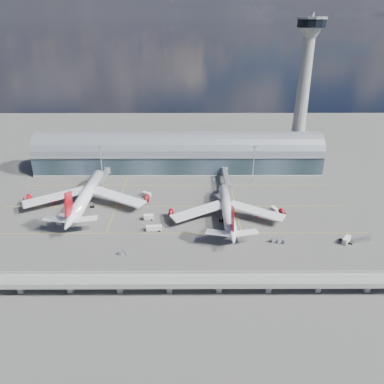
{
  "coord_description": "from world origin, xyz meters",
  "views": [
    {
      "loc": [
        8.63,
        -174.77,
        101.72
      ],
      "look_at": [
        9.38,
        10.0,
        14.0
      ],
      "focal_mm": 35.0,
      "sensor_mm": 36.0,
      "label": 1
    }
  ],
  "objects_px": {
    "control_tower": "(302,96)",
    "airliner_left": "(86,196)",
    "service_truck_5": "(147,194)",
    "cargo_train_0": "(123,253)",
    "cargo_train_2": "(361,239)",
    "cargo_train_1": "(279,241)",
    "floodlight_mast_right": "(253,163)",
    "service_truck_1": "(149,217)",
    "service_truck_0": "(61,219)",
    "service_truck_4": "(274,210)",
    "service_truck_2": "(154,228)",
    "floodlight_mast_left": "(101,163)",
    "service_truck_3": "(346,240)",
    "airliner_right": "(227,210)"
  },
  "relations": [
    {
      "from": "service_truck_0",
      "to": "service_truck_3",
      "type": "relative_size",
      "value": 1.26
    },
    {
      "from": "floodlight_mast_right",
      "to": "service_truck_4",
      "type": "relative_size",
      "value": 4.56
    },
    {
      "from": "service_truck_4",
      "to": "cargo_train_2",
      "type": "bearing_deg",
      "value": -61.71
    },
    {
      "from": "control_tower",
      "to": "airliner_left",
      "type": "height_order",
      "value": "control_tower"
    },
    {
      "from": "service_truck_4",
      "to": "cargo_train_2",
      "type": "relative_size",
      "value": 0.56
    },
    {
      "from": "airliner_left",
      "to": "service_truck_1",
      "type": "height_order",
      "value": "airliner_left"
    },
    {
      "from": "cargo_train_1",
      "to": "cargo_train_2",
      "type": "xyz_separation_m",
      "value": [
        41.05,
        1.47,
        -0.09
      ]
    },
    {
      "from": "service_truck_4",
      "to": "cargo_train_1",
      "type": "distance_m",
      "value": 32.02
    },
    {
      "from": "service_truck_0",
      "to": "cargo_train_0",
      "type": "distance_m",
      "value": 49.48
    },
    {
      "from": "airliner_left",
      "to": "service_truck_0",
      "type": "xyz_separation_m",
      "value": [
        -9.55,
        -18.33,
        -5.1
      ]
    },
    {
      "from": "cargo_train_0",
      "to": "service_truck_0",
      "type": "bearing_deg",
      "value": 68.55
    },
    {
      "from": "cargo_train_1",
      "to": "cargo_train_0",
      "type": "bearing_deg",
      "value": 85.94
    },
    {
      "from": "cargo_train_2",
      "to": "cargo_train_1",
      "type": "bearing_deg",
      "value": 105.21
    },
    {
      "from": "floodlight_mast_right",
      "to": "service_truck_1",
      "type": "bearing_deg",
      "value": -141.76
    },
    {
      "from": "floodlight_mast_right",
      "to": "service_truck_0",
      "type": "xyz_separation_m",
      "value": [
        -111.86,
        -53.02,
        -11.96
      ]
    },
    {
      "from": "floodlight_mast_right",
      "to": "airliner_left",
      "type": "height_order",
      "value": "floodlight_mast_right"
    },
    {
      "from": "service_truck_5",
      "to": "service_truck_2",
      "type": "bearing_deg",
      "value": -134.71
    },
    {
      "from": "control_tower",
      "to": "service_truck_5",
      "type": "bearing_deg",
      "value": -154.34
    },
    {
      "from": "service_truck_0",
      "to": "cargo_train_0",
      "type": "bearing_deg",
      "value": -38.52
    },
    {
      "from": "airliner_left",
      "to": "cargo_train_0",
      "type": "bearing_deg",
      "value": -58.83
    },
    {
      "from": "floodlight_mast_left",
      "to": "service_truck_4",
      "type": "bearing_deg",
      "value": -21.75
    },
    {
      "from": "control_tower",
      "to": "cargo_train_0",
      "type": "distance_m",
      "value": 163.4
    },
    {
      "from": "cargo_train_0",
      "to": "cargo_train_2",
      "type": "relative_size",
      "value": 0.49
    },
    {
      "from": "floodlight_mast_left",
      "to": "airliner_left",
      "type": "relative_size",
      "value": 0.33
    },
    {
      "from": "service_truck_1",
      "to": "cargo_train_2",
      "type": "xyz_separation_m",
      "value": [
        107.73,
        -21.91,
        -0.65
      ]
    },
    {
      "from": "service_truck_4",
      "to": "service_truck_5",
      "type": "xyz_separation_m",
      "value": [
        -74.82,
        20.56,
        -0.06
      ]
    },
    {
      "from": "service_truck_0",
      "to": "airliner_left",
      "type": "bearing_deg",
      "value": 62.16
    },
    {
      "from": "floodlight_mast_right",
      "to": "cargo_train_2",
      "type": "xyz_separation_m",
      "value": [
        43.33,
        -72.66,
        -12.76
      ]
    },
    {
      "from": "service_truck_0",
      "to": "service_truck_4",
      "type": "bearing_deg",
      "value": 4.84
    },
    {
      "from": "airliner_left",
      "to": "service_truck_2",
      "type": "distance_m",
      "value": 50.59
    },
    {
      "from": "control_tower",
      "to": "service_truck_5",
      "type": "relative_size",
      "value": 16.87
    },
    {
      "from": "control_tower",
      "to": "service_truck_5",
      "type": "xyz_separation_m",
      "value": [
        -103.64,
        -49.8,
        -50.19
      ]
    },
    {
      "from": "service_truck_0",
      "to": "service_truck_5",
      "type": "bearing_deg",
      "value": 35.53
    },
    {
      "from": "airliner_left",
      "to": "service_truck_3",
      "type": "relative_size",
      "value": 12.5
    },
    {
      "from": "control_tower",
      "to": "service_truck_4",
      "type": "bearing_deg",
      "value": -112.28
    },
    {
      "from": "airliner_left",
      "to": "airliner_right",
      "type": "relative_size",
      "value": 1.15
    },
    {
      "from": "floodlight_mast_left",
      "to": "service_truck_3",
      "type": "bearing_deg",
      "value": -28.66
    },
    {
      "from": "service_truck_0",
      "to": "cargo_train_2",
      "type": "relative_size",
      "value": 0.77
    },
    {
      "from": "control_tower",
      "to": "cargo_train_1",
      "type": "distance_m",
      "value": 118.62
    },
    {
      "from": "service_truck_1",
      "to": "service_truck_5",
      "type": "bearing_deg",
      "value": 2.78
    },
    {
      "from": "control_tower",
      "to": "service_truck_0",
      "type": "bearing_deg",
      "value": -151.11
    },
    {
      "from": "cargo_train_0",
      "to": "service_truck_5",
      "type": "bearing_deg",
      "value": 12.74
    },
    {
      "from": "floodlight_mast_left",
      "to": "service_truck_1",
      "type": "bearing_deg",
      "value": -54.96
    },
    {
      "from": "service_truck_0",
      "to": "cargo_train_0",
      "type": "height_order",
      "value": "service_truck_0"
    },
    {
      "from": "floodlight_mast_right",
      "to": "service_truck_2",
      "type": "xyz_separation_m",
      "value": [
        -60.36,
        -62.47,
        -12.11
      ]
    },
    {
      "from": "service_truck_3",
      "to": "service_truck_5",
      "type": "bearing_deg",
      "value": -167.62
    },
    {
      "from": "service_truck_3",
      "to": "cargo_train_0",
      "type": "distance_m",
      "value": 108.74
    },
    {
      "from": "airliner_left",
      "to": "service_truck_3",
      "type": "xyz_separation_m",
      "value": [
        137.64,
        -39.28,
        -5.26
      ]
    },
    {
      "from": "service_truck_2",
      "to": "service_truck_3",
      "type": "relative_size",
      "value": 1.33
    },
    {
      "from": "airliner_left",
      "to": "cargo_train_1",
      "type": "xyz_separation_m",
      "value": [
        104.59,
        -39.44,
        -5.81
      ]
    }
  ]
}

